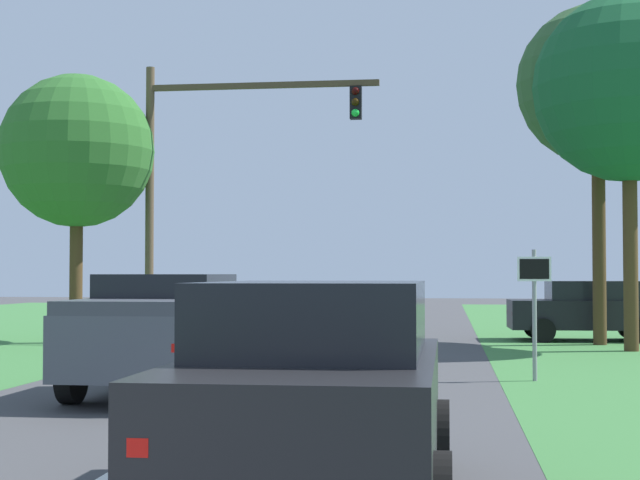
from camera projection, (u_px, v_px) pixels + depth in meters
ground_plane at (256, 388)px, 16.39m from camera, size 120.00×120.00×0.00m
red_suv_near at (316, 387)px, 8.18m from camera, size 2.26×4.42×1.86m
pickup_truck_lead at (170, 331)px, 15.85m from camera, size 2.33×5.48×1.92m
traffic_light at (207, 162)px, 27.35m from camera, size 6.63×0.40×7.79m
keep_moving_sign at (534, 297)px, 17.49m from camera, size 0.60×0.09×2.36m
oak_tree_right at (597, 85)px, 26.54m from camera, size 4.37×4.37×9.29m
crossing_suv_far at (589, 309)px, 27.96m from camera, size 4.48×2.24×1.71m
extra_tree_1 at (629, 88)px, 24.37m from camera, size 4.76×4.76×8.97m
extra_tree_2 at (77, 152)px, 27.17m from camera, size 4.28×4.28×7.49m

